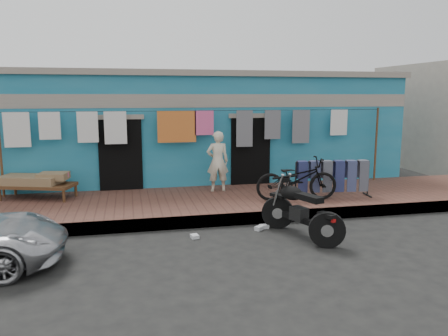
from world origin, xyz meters
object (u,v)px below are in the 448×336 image
at_px(seated_person, 218,161).
at_px(bicycle, 297,174).
at_px(motorcycle, 301,209).
at_px(charpoy, 38,186).
at_px(jeans_rack, 332,178).

bearing_deg(seated_person, bicycle, 143.53).
bearing_deg(motorcycle, seated_person, 86.22).
xyz_separation_m(motorcycle, charpoy, (-5.32, 3.38, -0.01)).
distance_m(seated_person, jeans_rack, 2.89).
distance_m(bicycle, motorcycle, 2.03).
distance_m(motorcycle, jeans_rack, 2.62).
bearing_deg(charpoy, bicycle, -13.89).
xyz_separation_m(bicycle, motorcycle, (-0.67, -1.90, -0.31)).
relative_size(bicycle, jeans_rack, 0.98).
bearing_deg(motorcycle, bicycle, 50.60).
bearing_deg(motorcycle, jeans_rack, 31.04).
bearing_deg(seated_person, jeans_rack, 158.43).
distance_m(seated_person, charpoy, 4.39).
bearing_deg(charpoy, seated_person, -1.53).
bearing_deg(seated_person, motorcycle, 109.91).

